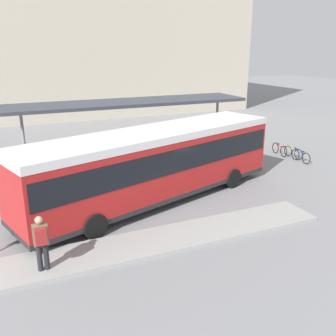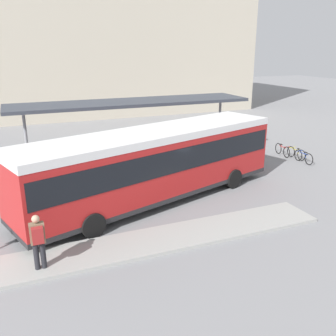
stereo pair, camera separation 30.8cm
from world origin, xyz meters
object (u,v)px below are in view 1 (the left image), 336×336
at_px(bicycle_red, 279,149).
at_px(potted_planter_far_side, 244,149).
at_px(city_bus, 155,160).
at_px(potted_planter_near_shelter, 40,171).
at_px(bicycle_blue, 301,156).
at_px(bicycle_yellow, 293,152).
at_px(pedestrian_waiting, 41,240).

height_order(bicycle_red, potted_planter_far_side, potted_planter_far_side).
bearing_deg(potted_planter_far_side, city_bus, -151.93).
relative_size(bicycle_red, potted_planter_near_shelter, 1.27).
distance_m(bicycle_blue, potted_planter_near_shelter, 14.45).
bearing_deg(city_bus, potted_planter_far_side, 10.22).
relative_size(bicycle_blue, bicycle_yellow, 1.02).
relative_size(pedestrian_waiting, bicycle_red, 1.07).
height_order(city_bus, bicycle_red, city_bus).
xyz_separation_m(city_bus, potted_planter_near_shelter, (-4.34, 4.23, -1.16)).
relative_size(city_bus, pedestrian_waiting, 7.20).
xyz_separation_m(city_bus, bicycle_red, (9.77, 3.63, -1.47)).
bearing_deg(pedestrian_waiting, bicycle_blue, -69.22).
height_order(bicycle_blue, potted_planter_near_shelter, potted_planter_near_shelter).
height_order(city_bus, potted_planter_near_shelter, city_bus).
bearing_deg(bicycle_red, bicycle_yellow, 29.21).
relative_size(bicycle_blue, potted_planter_near_shelter, 1.24).
distance_m(bicycle_red, potted_planter_far_side, 2.48).
xyz_separation_m(bicycle_blue, bicycle_red, (-0.15, 1.69, 0.01)).
distance_m(city_bus, potted_planter_near_shelter, 6.17).
xyz_separation_m(pedestrian_waiting, bicycle_red, (14.87, 7.54, -0.76)).
bearing_deg(pedestrian_waiting, potted_planter_near_shelter, -5.79).
bearing_deg(potted_planter_far_side, bicycle_blue, -37.01).
height_order(city_bus, bicycle_yellow, city_bus).
distance_m(potted_planter_near_shelter, potted_planter_far_side, 11.67).
height_order(city_bus, potted_planter_far_side, city_bus).
bearing_deg(pedestrian_waiting, bicycle_red, -63.61).
bearing_deg(bicycle_blue, pedestrian_waiting, 112.44).
distance_m(city_bus, pedestrian_waiting, 6.46).
bearing_deg(bicycle_red, potted_planter_far_side, -89.10).
relative_size(bicycle_yellow, potted_planter_far_side, 1.35).
bearing_deg(bicycle_yellow, bicycle_red, 20.01).
distance_m(city_bus, bicycle_blue, 10.22).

